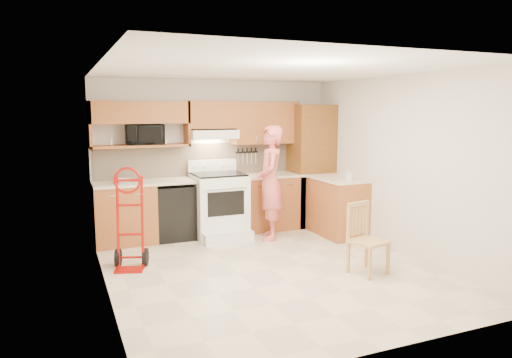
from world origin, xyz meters
TOP-DOWN VIEW (x-y plane):
  - floor at (0.00, 0.00)m, footprint 4.00×4.50m
  - ceiling at (0.00, 0.00)m, footprint 4.00×4.50m
  - wall_back at (0.00, 2.26)m, footprint 4.00×0.02m
  - wall_front at (0.00, -2.26)m, footprint 4.00×0.02m
  - wall_left at (-2.01, 0.00)m, footprint 0.02×4.50m
  - wall_right at (2.01, 0.00)m, footprint 0.02×4.50m
  - backsplash at (0.00, 2.23)m, footprint 3.92×0.03m
  - lower_cab_left at (-1.55, 1.95)m, footprint 0.90×0.60m
  - dishwasher at (-0.80, 1.95)m, footprint 0.60×0.60m
  - lower_cab_right at (0.83, 1.95)m, footprint 1.14×0.60m
  - countertop_left at (-1.25, 1.95)m, footprint 1.50×0.63m
  - countertop_right at (0.83, 1.95)m, footprint 1.14×0.63m
  - cab_return_right at (1.70, 1.15)m, footprint 0.60×1.00m
  - countertop_return at (1.70, 1.15)m, footprint 0.63×1.00m
  - pantry_tall at (1.65, 1.95)m, footprint 0.70×0.60m
  - upper_cab_left at (-1.25, 2.08)m, footprint 1.50×0.33m
  - upper_shelf_mw at (-1.25, 2.08)m, footprint 1.50×0.33m
  - upper_cab_center at (-0.12, 2.08)m, footprint 0.76×0.33m
  - upper_cab_right at (0.83, 2.08)m, footprint 1.14×0.33m
  - range_hood at (-0.12, 2.02)m, footprint 0.76×0.46m
  - knife_strip at (0.55, 2.21)m, footprint 0.40×0.05m
  - microwave at (-1.19, 2.08)m, footprint 0.56×0.39m
  - range at (-0.09, 1.76)m, footprint 0.82×1.08m
  - person at (0.60, 1.35)m, footprint 0.62×0.76m
  - hand_truck at (-1.65, 0.73)m, footprint 0.58×0.55m
  - dining_chair at (1.05, -0.60)m, footprint 0.49×0.51m
  - soap_bottle at (1.70, 0.85)m, footprint 0.10×0.10m
  - bowl at (-1.57, 1.95)m, footprint 0.31×0.31m

SIDE VIEW (x-z plane):
  - floor at x=0.00m, z-range -0.02..0.00m
  - dishwasher at x=-0.80m, z-range 0.00..0.85m
  - dining_chair at x=1.05m, z-range 0.00..0.88m
  - lower_cab_left at x=-1.55m, z-range 0.00..0.90m
  - lower_cab_right at x=0.83m, z-range 0.00..0.90m
  - cab_return_right at x=1.70m, z-range 0.00..0.90m
  - hand_truck at x=-1.65m, z-range 0.00..1.18m
  - range at x=-0.09m, z-range 0.00..1.21m
  - person at x=0.60m, z-range 0.00..1.78m
  - countertop_left at x=-1.25m, z-range 0.90..0.94m
  - countertop_right at x=0.83m, z-range 0.90..0.94m
  - countertop_return at x=1.70m, z-range 0.90..0.94m
  - bowl at x=-1.57m, z-range 0.94..1.00m
  - soap_bottle at x=1.70m, z-range 0.94..1.13m
  - pantry_tall at x=1.65m, z-range 0.00..2.10m
  - backsplash at x=0.00m, z-range 0.92..1.48m
  - knife_strip at x=0.55m, z-range 1.09..1.39m
  - wall_back at x=0.00m, z-range 0.00..2.50m
  - wall_front at x=0.00m, z-range 0.00..2.50m
  - wall_left at x=-2.01m, z-range 0.00..2.50m
  - wall_right at x=2.01m, z-range 0.00..2.50m
  - upper_shelf_mw at x=-1.25m, z-range 1.45..1.49m
  - range_hood at x=-0.12m, z-range 1.56..1.70m
  - microwave at x=-1.19m, z-range 1.49..1.80m
  - upper_cab_right at x=0.83m, z-range 1.45..2.15m
  - upper_cab_center at x=-0.12m, z-range 1.72..2.16m
  - upper_cab_left at x=-1.25m, z-range 1.81..2.15m
  - ceiling at x=0.00m, z-range 2.50..2.52m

